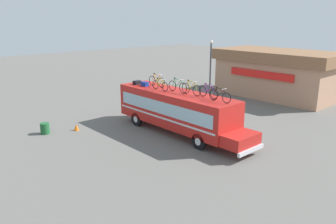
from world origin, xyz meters
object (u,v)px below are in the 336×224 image
rooftop_bicycle_2 (160,85)px  traffic_cone (76,127)px  street_lamp (210,71)px  rooftop_bicycle_5 (208,92)px  bus (178,110)px  rooftop_bicycle_4 (191,89)px  rooftop_bicycle_6 (220,96)px  luggage_bag_2 (145,84)px  luggage_bag_1 (137,83)px  rooftop_bicycle_1 (157,81)px  rooftop_bicycle_3 (178,86)px  trash_bin (45,128)px

rooftop_bicycle_2 → traffic_cone: (-3.98, -4.66, -3.08)m
street_lamp → rooftop_bicycle_5: bearing=-49.8°
rooftop_bicycle_2 → bus: bearing=17.5°
rooftop_bicycle_4 → rooftop_bicycle_6: (2.54, -0.10, -0.03)m
bus → rooftop_bicycle_2: size_ratio=6.81×
rooftop_bicycle_2 → rooftop_bicycle_6: size_ratio=0.99×
luggage_bag_2 → luggage_bag_1: bearing=-177.8°
rooftop_bicycle_5 → rooftop_bicycle_6: (1.22, -0.33, -0.00)m
rooftop_bicycle_5 → traffic_cone: (-7.79, -5.48, -3.10)m
rooftop_bicycle_1 → bus: bearing=-6.0°
luggage_bag_2 → rooftop_bicycle_4: size_ratio=0.32×
luggage_bag_2 → street_lamp: bearing=86.5°
luggage_bag_1 → rooftop_bicycle_6: size_ratio=0.33×
luggage_bag_1 → rooftop_bicycle_6: 7.85m
bus → rooftop_bicycle_5: bearing=9.2°
rooftop_bicycle_1 → rooftop_bicycle_3: bearing=-4.5°
luggage_bag_2 → trash_bin: size_ratio=0.73×
rooftop_bicycle_6 → rooftop_bicycle_3: bearing=179.9°
luggage_bag_1 → trash_bin: size_ratio=0.72×
rooftop_bicycle_2 → rooftop_bicycle_6: (5.02, 0.50, 0.01)m
rooftop_bicycle_5 → rooftop_bicycle_6: bearing=-15.1°
luggage_bag_1 → rooftop_bicycle_2: 2.83m
rooftop_bicycle_4 → street_lamp: bearing=121.4°
bus → trash_bin: (-6.18, -7.06, -1.34)m
rooftop_bicycle_1 → rooftop_bicycle_3: (2.46, -0.19, -0.00)m
rooftop_bicycle_1 → rooftop_bicycle_4: 3.68m
bus → rooftop_bicycle_4: size_ratio=6.46×
luggage_bag_1 → rooftop_bicycle_1: 1.75m
traffic_cone → trash_bin: bearing=-112.9°
rooftop_bicycle_6 → street_lamp: size_ratio=0.28×
luggage_bag_2 → rooftop_bicycle_3: 3.20m
luggage_bag_2 → trash_bin: luggage_bag_2 is taller
bus → luggage_bag_2: (-3.28, -0.31, 1.39)m
luggage_bag_2 → rooftop_bicycle_2: bearing=-3.7°
traffic_cone → luggage_bag_1: bearing=76.2°
luggage_bag_1 → luggage_bag_2: luggage_bag_2 is taller
street_lamp → bus: bearing=-66.8°
rooftop_bicycle_1 → street_lamp: bearing=92.5°
rooftop_bicycle_1 → street_lamp: (-0.28, 6.38, 0.06)m
rooftop_bicycle_4 → rooftop_bicycle_5: (1.32, 0.23, -0.03)m
luggage_bag_2 → rooftop_bicycle_1: bearing=38.9°
rooftop_bicycle_1 → rooftop_bicycle_6: rooftop_bicycle_1 is taller
rooftop_bicycle_4 → trash_bin: size_ratio=2.28×
rooftop_bicycle_6 → traffic_cone: 10.83m
bus → rooftop_bicycle_1: 3.05m
bus → rooftop_bicycle_1: rooftop_bicycle_1 is taller
rooftop_bicycle_5 → luggage_bag_1: bearing=-173.7°
rooftop_bicycle_5 → trash_bin: bearing=-139.1°
rooftop_bicycle_3 → trash_bin: rooftop_bicycle_3 is taller
rooftop_bicycle_6 → street_lamp: street_lamp is taller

